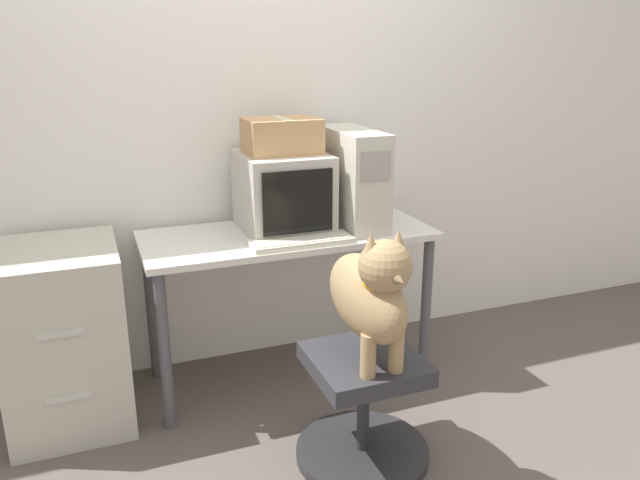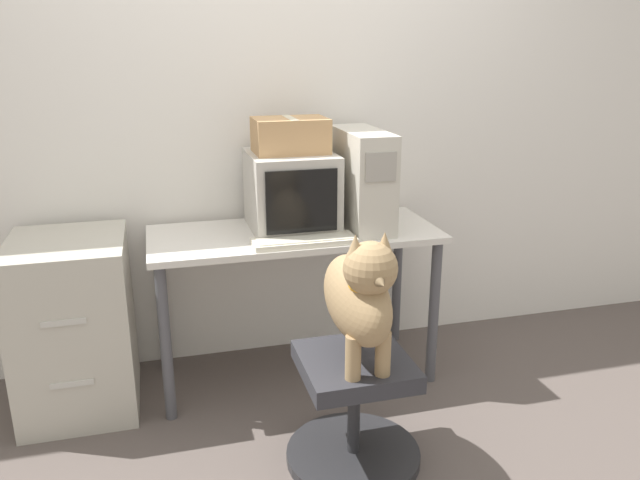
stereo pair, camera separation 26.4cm
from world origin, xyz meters
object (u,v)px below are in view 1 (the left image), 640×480
keyboard (300,241)px  filing_cabinet (65,336)px  pc_tower (352,178)px  dog (370,293)px  cardboard_box (282,136)px  crt_monitor (284,192)px  office_chair (363,408)px

keyboard → filing_cabinet: (-1.02, 0.19, -0.37)m
pc_tower → dog: pc_tower is taller
dog → cardboard_box: cardboard_box is taller
keyboard → cardboard_box: size_ratio=1.37×
crt_monitor → dog: size_ratio=0.81×
office_chair → filing_cabinet: bearing=146.4°
pc_tower → filing_cabinet: bearing=-179.3°
pc_tower → office_chair: (-0.27, -0.74, -0.77)m
pc_tower → keyboard: pc_tower is taller
office_chair → dog: 0.51m
office_chair → filing_cabinet: size_ratio=0.68×
cardboard_box → dog: bearing=-85.4°
crt_monitor → dog: (0.07, -0.82, -0.21)m
keyboard → filing_cabinet: filing_cabinet is taller
pc_tower → filing_cabinet: size_ratio=0.63×
keyboard → dog: dog is taller
keyboard → dog: size_ratio=0.85×
cardboard_box → filing_cabinet: bearing=-176.3°
crt_monitor → office_chair: 1.07m
filing_cabinet → crt_monitor: bearing=3.5°
keyboard → office_chair: keyboard is taller
crt_monitor → pc_tower: bearing=-7.8°
filing_cabinet → cardboard_box: size_ratio=2.38×
filing_cabinet → pc_tower: bearing=0.7°
crt_monitor → pc_tower: pc_tower is taller
filing_cabinet → office_chair: bearing=-33.6°
pc_tower → cardboard_box: bearing=171.6°
pc_tower → dog: bearing=-109.0°
pc_tower → office_chair: 1.10m
keyboard → cardboard_box: (0.01, 0.26, 0.43)m
crt_monitor → office_chair: bearing=-85.2°
keyboard → cardboard_box: bearing=88.4°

